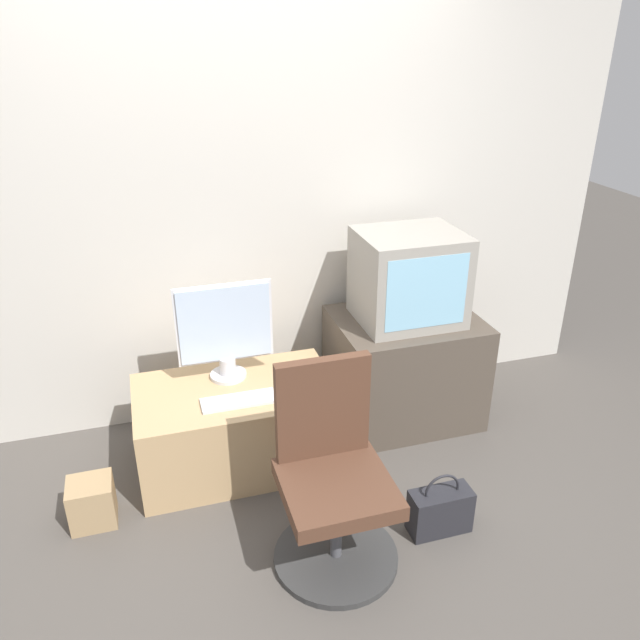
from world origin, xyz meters
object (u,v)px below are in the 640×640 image
handbag (440,511)px  mouse (288,391)px  main_monitor (225,331)px  cardboard_box_lower (92,502)px  keyboard (239,401)px  crt_tv (409,277)px  office_chair (332,485)px

handbag → mouse: bearing=130.0°
main_monitor → cardboard_box_lower: size_ratio=2.35×
keyboard → mouse: mouse is taller
crt_tv → office_chair: size_ratio=0.61×
office_chair → handbag: bearing=-3.0°
cardboard_box_lower → handbag: handbag is taller
mouse → crt_tv: 0.90m
crt_tv → keyboard: bearing=-164.0°
cardboard_box_lower → mouse: bearing=7.5°
keyboard → handbag: keyboard is taller
crt_tv → office_chair: 1.26m
keyboard → cardboard_box_lower: 0.81m
main_monitor → keyboard: 0.36m
keyboard → office_chair: (0.28, -0.62, -0.09)m
crt_tv → handbag: crt_tv is taller
office_chair → keyboard: bearing=114.6°
main_monitor → handbag: 1.35m
main_monitor → crt_tv: crt_tv is taller
office_chair → cardboard_box_lower: 1.15m
mouse → cardboard_box_lower: 1.04m
keyboard → mouse: size_ratio=7.10×
mouse → office_chair: office_chair is taller
keyboard → office_chair: 0.68m
crt_tv → office_chair: bearing=-128.5°
main_monitor → cardboard_box_lower: (-0.72, -0.38, -0.60)m
mouse → handbag: mouse is taller
keyboard → cardboard_box_lower: bearing=-170.4°
crt_tv → office_chair: (-0.72, -0.90, -0.51)m
crt_tv → cardboard_box_lower: size_ratio=2.47×
keyboard → main_monitor: bearing=92.1°
main_monitor → keyboard: main_monitor is taller
keyboard → office_chair: office_chair is taller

